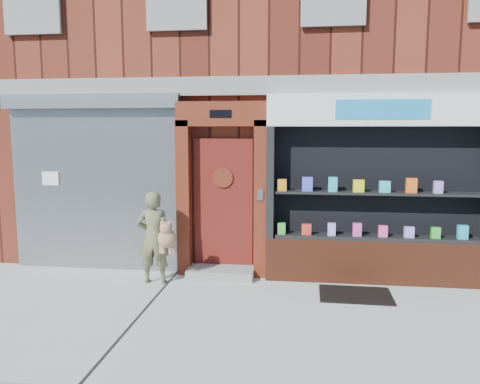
# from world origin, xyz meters

# --- Properties ---
(ground) EXTENTS (80.00, 80.00, 0.00)m
(ground) POSITION_xyz_m (0.00, 0.00, 0.00)
(ground) COLOR #9E9E99
(ground) RESTS_ON ground
(building) EXTENTS (12.00, 8.16, 8.00)m
(building) POSITION_xyz_m (-0.00, 5.99, 4.00)
(building) COLOR #4F1B12
(building) RESTS_ON ground
(shutter_bay) EXTENTS (3.10, 0.30, 3.04)m
(shutter_bay) POSITION_xyz_m (-3.00, 1.93, 1.72)
(shutter_bay) COLOR gray
(shutter_bay) RESTS_ON ground
(red_door_bay) EXTENTS (1.52, 0.58, 2.90)m
(red_door_bay) POSITION_xyz_m (-0.75, 1.86, 1.46)
(red_door_bay) COLOR #571C0E
(red_door_bay) RESTS_ON ground
(pharmacy_bay) EXTENTS (3.50, 0.41, 3.00)m
(pharmacy_bay) POSITION_xyz_m (1.75, 1.81, 1.37)
(pharmacy_bay) COLOR #622917
(pharmacy_bay) RESTS_ON ground
(woman) EXTENTS (0.70, 0.50, 1.49)m
(woman) POSITION_xyz_m (-1.74, 1.27, 0.75)
(woman) COLOR #616240
(woman) RESTS_ON ground
(doormat) EXTENTS (1.07, 0.76, 0.03)m
(doormat) POSITION_xyz_m (1.38, 1.08, 0.01)
(doormat) COLOR black
(doormat) RESTS_ON ground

